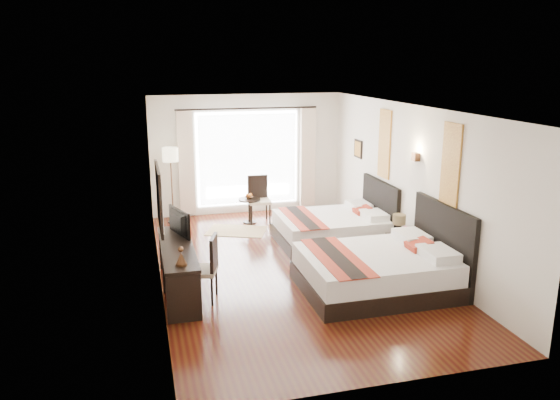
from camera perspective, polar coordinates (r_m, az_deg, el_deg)
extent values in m
cube|color=#390F0A|center=(9.74, 1.07, -7.02)|extent=(4.50, 7.50, 0.01)
cube|color=white|center=(9.10, 1.16, 9.59)|extent=(4.50, 7.50, 0.02)
cube|color=silver|center=(10.15, 13.41, 1.76)|extent=(0.01, 7.50, 2.80)
cube|color=silver|center=(8.99, -12.80, 0.17)|extent=(0.01, 7.50, 2.80)
cube|color=silver|center=(12.89, -3.43, 4.78)|extent=(4.50, 0.01, 2.80)
cube|color=silver|center=(5.96, 11.00, -7.10)|extent=(4.50, 0.01, 2.80)
cube|color=white|center=(12.89, -3.41, 4.33)|extent=(2.40, 0.02, 2.20)
cube|color=white|center=(12.84, -3.35, 4.29)|extent=(2.30, 0.02, 2.10)
cube|color=beige|center=(12.60, -9.81, 3.82)|extent=(0.35, 0.14, 2.35)
cube|color=beige|center=(13.16, 2.90, 4.46)|extent=(0.35, 0.14, 2.35)
cube|color=brown|center=(8.93, 17.40, 3.39)|extent=(0.03, 0.50, 1.35)
cube|color=brown|center=(11.00, 10.87, 5.77)|extent=(0.03, 0.50, 1.35)
cube|color=#422917|center=(9.80, 14.00, 4.38)|extent=(0.10, 0.14, 0.14)
cube|color=black|center=(8.40, -12.53, 0.25)|extent=(0.04, 1.25, 0.95)
cube|color=white|center=(8.41, -12.36, 0.26)|extent=(0.01, 1.12, 0.82)
cube|color=black|center=(8.89, 9.79, -8.42)|extent=(2.28, 1.78, 0.28)
cube|color=silver|center=(8.78, 9.87, -6.57)|extent=(2.22, 1.74, 0.33)
cube|color=black|center=(9.24, 16.65, -4.43)|extent=(0.08, 1.78, 1.34)
cube|color=maroon|center=(8.48, 5.96, -5.93)|extent=(0.61, 1.84, 0.02)
cube|color=black|center=(11.00, 5.21, -3.81)|extent=(2.06, 1.61, 0.25)
cube|color=silver|center=(10.92, 5.25, -2.43)|extent=(2.00, 1.57, 0.30)
cube|color=black|center=(11.26, 10.41, -1.02)|extent=(0.08, 1.61, 1.21)
cube|color=maroon|center=(10.69, 2.35, -1.85)|extent=(0.55, 1.67, 0.02)
cube|color=black|center=(10.14, 12.55, -5.01)|extent=(0.41, 0.51, 0.49)
cylinder|color=black|center=(10.08, 12.30, -2.99)|extent=(0.10, 0.10, 0.20)
cylinder|color=#433620|center=(10.02, 12.36, -1.98)|extent=(0.24, 0.24, 0.18)
imported|color=black|center=(9.92, 12.94, -3.53)|extent=(0.13, 0.13, 0.13)
cube|color=black|center=(8.77, -10.60, -7.10)|extent=(0.50, 2.20, 0.76)
imported|color=black|center=(9.10, -10.91, -2.34)|extent=(0.35, 0.75, 0.44)
cube|color=#BBA790|center=(8.39, -8.30, -7.30)|extent=(0.59, 0.59, 0.06)
cube|color=black|center=(8.25, -6.93, -5.52)|extent=(0.18, 0.44, 0.53)
cylinder|color=black|center=(12.54, -11.05, -2.25)|extent=(0.26, 0.26, 0.03)
cylinder|color=#422917|center=(12.35, -11.21, 1.01)|extent=(0.03, 0.03, 1.44)
cylinder|color=#FFF5C7|center=(12.19, -11.40, 4.68)|extent=(0.34, 0.34, 0.30)
cylinder|color=black|center=(12.23, -3.20, -1.13)|extent=(0.48, 0.48, 0.56)
imported|color=#4C391B|center=(12.17, -3.24, 0.26)|extent=(0.24, 0.24, 0.05)
cube|color=#BBA790|center=(12.23, -2.19, -0.13)|extent=(0.51, 0.51, 0.06)
cube|color=black|center=(12.37, -2.37, 1.41)|extent=(0.45, 0.08, 0.54)
cube|color=tan|center=(11.74, -4.55, -3.21)|extent=(1.45, 1.24, 0.01)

